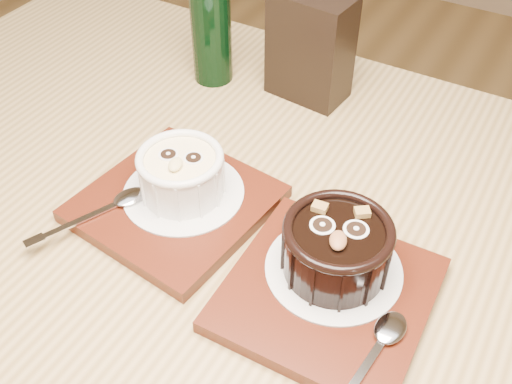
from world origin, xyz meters
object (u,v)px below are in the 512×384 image
tray_left (175,204)px  tray_right (328,294)px  table (254,305)px  condiment_stand (310,47)px  green_bottle (211,27)px  ramekin_white (181,172)px  ramekin_dark (337,246)px

tray_left → tray_right: bearing=-7.9°
table → condiment_stand: size_ratio=8.59×
tray_left → green_bottle: (-0.11, 0.24, 0.07)m
table → tray_right: tray_right is taller
tray_left → ramekin_white: ramekin_white is taller
tray_left → condiment_stand: condiment_stand is taller
condiment_stand → green_bottle: (-0.13, -0.03, 0.01)m
ramekin_dark → tray_left: bearing=158.5°
table → ramekin_dark: size_ratio=11.89×
table → green_bottle: 0.37m
table → green_bottle: (-0.21, 0.25, 0.17)m
table → ramekin_dark: 0.16m
ramekin_white → condiment_stand: size_ratio=0.65×
table → ramekin_white: size_ratio=13.27×
tray_right → condiment_stand: bearing=119.7°
ramekin_white → green_bottle: bearing=97.7°
ramekin_dark → condiment_stand: size_ratio=0.72×
tray_right → condiment_stand: condiment_stand is taller
tray_left → green_bottle: size_ratio=0.91×
condiment_stand → green_bottle: 0.13m
tray_left → ramekin_white: size_ratio=1.99×
table → tray_right: size_ratio=6.68×
tray_left → ramekin_white: (0.00, 0.01, 0.04)m
table → tray_left: tray_left is taller
ramekin_dark → table: bearing=165.0°
table → tray_left: bearing=174.0°
condiment_stand → green_bottle: green_bottle is taller
ramekin_dark → tray_right: bearing=-97.2°
table → ramekin_white: (-0.10, 0.02, 0.14)m
ramekin_white → ramekin_dark: bearing=-22.7°
tray_right → ramekin_dark: (-0.01, 0.02, 0.04)m
ramekin_white → green_bottle: size_ratio=0.46×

